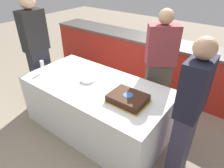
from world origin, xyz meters
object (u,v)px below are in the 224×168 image
Objects in this scene: plate_stack at (88,80)px; person_seated_left at (37,50)px; person_seated_right at (188,115)px; wine_glass at (42,64)px; cake at (128,98)px; person_cutting_cake at (159,68)px.

person_seated_left reaches higher than plate_stack.
plate_stack is 0.12× the size of person_seated_right.
wine_glass is at bearing -84.62° from person_seated_right.
cake is 0.67m from plate_stack.
cake is 0.78m from person_cutting_cake.
cake is at bearing -84.48° from person_seated_right.
person_seated_left is at bearing -90.00° from person_seated_right.
person_cutting_cake is (-0.00, 0.78, 0.06)m from cake.
person_cutting_cake reaches higher than person_seated_right.
cake is 0.28× the size of person_seated_right.
person_cutting_cake reaches higher than plate_stack.
person_seated_left is 1.09× the size of person_seated_right.
wine_glass is 0.10× the size of person_seated_left.
person_seated_left reaches higher than person_seated_right.
cake is 0.65m from person_seated_right.
person_seated_right is (0.65, 0.06, 0.05)m from cake.
cake is 1.37m from wine_glass.
wine_glass is 1.64m from person_cutting_cake.
wine_glass is 0.11× the size of person_seated_right.
person_seated_left is at bearing 177.92° from cake.
person_cutting_cake is at bearing -137.83° from person_seated_right.
cake is at bearing -5.14° from plate_stack.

